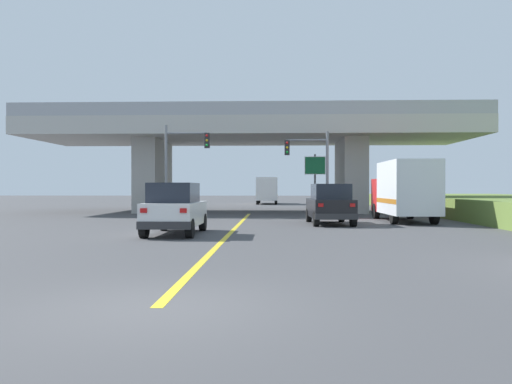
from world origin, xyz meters
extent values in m
plane|color=#424244|center=(0.00, 31.23, 0.00)|extent=(160.00, 160.00, 0.00)
cube|color=#B7B5AD|center=(0.00, 31.23, 6.06)|extent=(32.65, 10.10, 1.23)
cube|color=#A8A69F|center=(-7.52, 31.23, 2.72)|extent=(1.69, 6.06, 5.45)
cube|color=#A8A69F|center=(7.52, 31.23, 2.72)|extent=(1.69, 6.06, 5.45)
cube|color=#9EA0A5|center=(0.00, 26.33, 7.13)|extent=(32.65, 0.20, 0.90)
cube|color=#9EA0A5|center=(0.00, 36.13, 7.13)|extent=(32.65, 0.20, 0.90)
cube|color=yellow|center=(0.00, 14.05, 0.00)|extent=(0.20, 28.11, 0.01)
cube|color=silver|center=(-2.11, 12.38, 0.81)|extent=(1.87, 4.43, 0.90)
cube|color=#1E232D|center=(-2.11, 12.05, 1.64)|extent=(1.65, 2.44, 0.76)
cube|color=#2D2D30|center=(-2.11, 10.21, 0.50)|extent=(1.91, 0.20, 0.28)
cube|color=red|center=(-2.82, 10.14, 1.03)|extent=(0.24, 0.06, 0.16)
cube|color=red|center=(-1.41, 10.14, 1.03)|extent=(0.24, 0.06, 0.16)
cylinder|color=black|center=(-2.95, 14.04, 0.36)|extent=(0.26, 0.72, 0.72)
cylinder|color=black|center=(-1.28, 14.04, 0.36)|extent=(0.26, 0.72, 0.72)
cylinder|color=black|center=(-2.95, 10.71, 0.36)|extent=(0.26, 0.72, 0.72)
cylinder|color=black|center=(-1.28, 10.71, 0.36)|extent=(0.26, 0.72, 0.72)
cube|color=black|center=(4.56, 18.21, 0.81)|extent=(2.12, 4.49, 0.90)
cube|color=#1E232D|center=(4.57, 17.88, 1.64)|extent=(1.81, 2.49, 0.76)
cube|color=#2D2D30|center=(4.64, 16.05, 0.50)|extent=(1.99, 0.28, 0.28)
cube|color=red|center=(3.91, 15.96, 1.03)|extent=(0.24, 0.07, 0.16)
cube|color=red|center=(5.37, 16.01, 1.03)|extent=(0.24, 0.07, 0.16)
cylinder|color=black|center=(3.62, 19.84, 0.36)|extent=(0.29, 0.73, 0.72)
cylinder|color=black|center=(5.37, 19.90, 0.36)|extent=(0.29, 0.73, 0.72)
cylinder|color=black|center=(3.75, 16.52, 0.36)|extent=(0.29, 0.73, 0.72)
cylinder|color=black|center=(5.49, 16.59, 0.36)|extent=(0.29, 0.73, 0.72)
cube|color=red|center=(8.78, 22.81, 1.40)|extent=(2.20, 2.00, 1.90)
cube|color=silver|center=(8.78, 19.43, 1.84)|extent=(2.31, 4.76, 2.78)
cube|color=#B26619|center=(8.78, 19.43, 1.14)|extent=(2.33, 4.67, 0.24)
cylinder|color=black|center=(7.78, 22.81, 0.45)|extent=(0.30, 0.90, 0.90)
cylinder|color=black|center=(9.78, 22.81, 0.45)|extent=(0.30, 0.90, 0.90)
cylinder|color=black|center=(7.78, 18.24, 0.45)|extent=(0.30, 0.90, 0.90)
cylinder|color=black|center=(9.78, 18.24, 0.45)|extent=(0.30, 0.90, 0.90)
cylinder|color=slate|center=(5.13, 25.06, 2.71)|extent=(0.18, 0.18, 5.41)
cylinder|color=slate|center=(3.85, 25.06, 4.87)|extent=(2.56, 0.12, 0.12)
cube|color=#232326|center=(2.58, 25.06, 4.39)|extent=(0.32, 0.26, 0.96)
sphere|color=red|center=(2.58, 24.91, 4.69)|extent=(0.16, 0.16, 0.16)
sphere|color=gold|center=(2.58, 24.91, 4.39)|extent=(0.16, 0.16, 0.16)
sphere|color=green|center=(2.58, 24.91, 4.09)|extent=(0.16, 0.16, 0.16)
cylinder|color=slate|center=(-5.13, 24.71, 2.92)|extent=(0.18, 0.18, 5.83)
cylinder|color=slate|center=(-3.82, 24.71, 5.31)|extent=(2.63, 0.12, 0.12)
cube|color=#232326|center=(-2.50, 24.71, 4.83)|extent=(0.32, 0.26, 0.96)
sphere|color=red|center=(-2.50, 24.56, 5.13)|extent=(0.16, 0.16, 0.16)
sphere|color=gold|center=(-2.50, 24.56, 4.83)|extent=(0.16, 0.16, 0.16)
sphere|color=green|center=(-2.50, 24.56, 4.53)|extent=(0.16, 0.16, 0.16)
cylinder|color=#56595E|center=(4.62, 28.42, 2.09)|extent=(0.14, 0.14, 4.19)
cube|color=#146638|center=(4.62, 28.36, 3.40)|extent=(1.39, 0.08, 1.18)
cube|color=white|center=(4.62, 28.36, 3.40)|extent=(1.47, 0.04, 1.26)
cube|color=silver|center=(0.92, 52.90, 1.40)|extent=(2.20, 2.00, 1.90)
cube|color=white|center=(0.92, 49.47, 1.71)|extent=(2.31, 4.86, 2.52)
cube|color=#B26619|center=(0.92, 49.47, 1.08)|extent=(2.33, 4.76, 0.24)
cylinder|color=black|center=(-0.08, 52.90, 0.45)|extent=(0.30, 0.90, 0.90)
cylinder|color=black|center=(1.92, 52.90, 0.45)|extent=(0.30, 0.90, 0.90)
cylinder|color=black|center=(-0.08, 48.25, 0.45)|extent=(0.30, 0.90, 0.90)
cylinder|color=black|center=(1.92, 48.25, 0.45)|extent=(0.30, 0.90, 0.90)
camera|label=1|loc=(1.80, -7.70, 1.83)|focal=35.98mm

